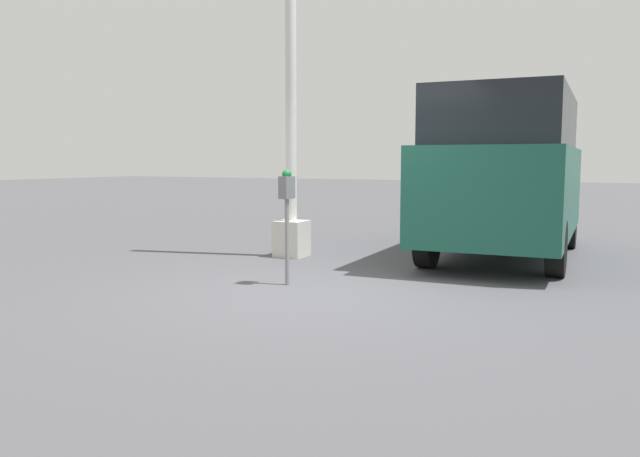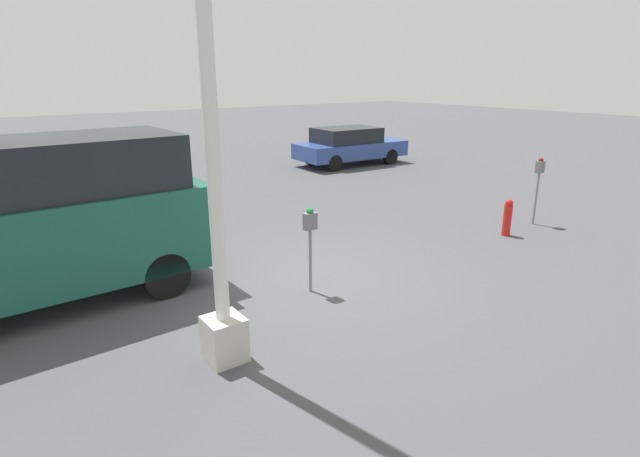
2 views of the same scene
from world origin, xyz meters
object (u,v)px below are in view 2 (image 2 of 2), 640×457
at_px(lamp_post, 215,196).
at_px(fire_hydrant, 507,217).
at_px(parked_van, 42,219).
at_px(car_distant, 349,145).
at_px(parking_meter_near, 310,231).
at_px(parking_meter_far, 539,176).

height_order(lamp_post, fire_hydrant, lamp_post).
height_order(parked_van, car_distant, parked_van).
relative_size(parking_meter_near, lamp_post, 0.23).
height_order(parking_meter_near, parked_van, parked_van).
distance_m(lamp_post, car_distant, 13.58).
bearing_deg(fire_hydrant, parking_meter_far, -173.94).
height_order(parking_meter_far, parked_van, parked_van).
relative_size(lamp_post, parked_van, 1.28).
height_order(parking_meter_near, fire_hydrant, parking_meter_near).
relative_size(parked_van, fire_hydrant, 5.97).
relative_size(parking_meter_near, fire_hydrant, 1.73).
bearing_deg(car_distant, fire_hydrant, -104.80).
xyz_separation_m(parked_van, fire_hydrant, (-8.29, 2.03, -0.90)).
height_order(parked_van, fire_hydrant, parked_van).
bearing_deg(parking_meter_far, parking_meter_near, 2.74).
relative_size(parking_meter_near, parking_meter_far, 0.89).
relative_size(car_distant, fire_hydrant, 5.38).
distance_m(parking_meter_near, car_distant, 11.44).
bearing_deg(parking_meter_near, lamp_post, 30.02).
xyz_separation_m(parking_meter_near, car_distant, (-7.69, -8.46, -0.28)).
relative_size(parking_meter_near, car_distant, 0.32).
bearing_deg(lamp_post, fire_hydrant, -172.55).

